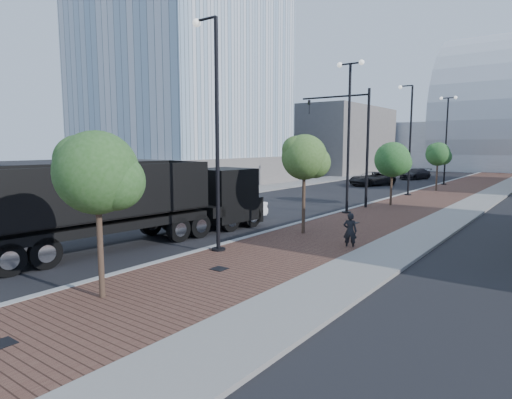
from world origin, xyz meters
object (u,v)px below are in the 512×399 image
Objects in this scene: dump_truck at (172,205)px; white_sedan at (235,210)px; dark_car_mid at (372,179)px; pedestrian at (350,231)px.

dump_truck is 3.31× the size of white_sedan.
white_sedan is at bearing -62.45° from dark_car_mid.
pedestrian is at bearing -47.35° from dark_car_mid.
pedestrian reaches higher than dark_car_mid.
dump_truck is at bearing -62.98° from dark_car_mid.
white_sedan is 25.67m from dark_car_mid.
pedestrian is at bearing 25.00° from dump_truck.
dark_car_mid is at bearing 100.33° from dump_truck.
dump_truck is 30.53m from dark_car_mid.
dark_car_mid is at bearing 98.01° from white_sedan.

